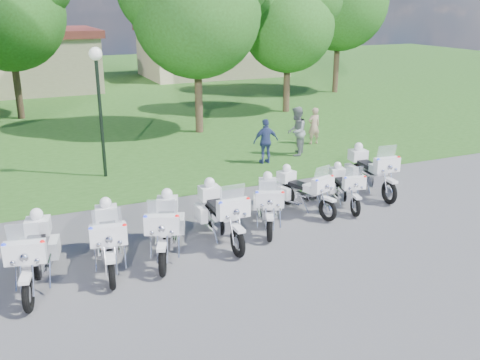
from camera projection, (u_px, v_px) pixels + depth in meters
name	position (u px, v px, depth m)	size (l,w,h in m)	color
ground	(231.00, 230.00, 14.49)	(100.00, 100.00, 0.00)	#5E5E63
grass_lawn	(83.00, 88.00, 37.91)	(100.00, 48.00, 0.01)	#2A5A1C
motorcycle_0	(34.00, 253.00, 11.49)	(1.20, 2.62, 1.78)	black
motorcycle_1	(109.00, 237.00, 12.30)	(1.08, 2.57, 1.73)	black
motorcycle_2	(165.00, 227.00, 12.87)	(1.41, 2.47, 1.74)	black
motorcycle_3	(221.00, 213.00, 13.70)	(0.86, 2.62, 1.76)	black
motorcycle_4	(268.00, 203.00, 14.55)	(1.41, 2.25, 1.62)	black
motorcycle_5	(303.00, 190.00, 15.59)	(1.14, 2.27, 1.56)	black
motorcycle_6	(345.00, 187.00, 16.04)	(1.01, 2.12, 1.44)	black
motorcycle_7	(371.00, 170.00, 17.13)	(1.00, 2.64, 1.77)	black
lamp_post	(98.00, 81.00, 17.85)	(0.44, 0.44, 4.47)	black
tree_1	(5.00, 3.00, 26.40)	(6.59, 5.62, 8.78)	#38281C
tree_2	(195.00, 0.00, 23.45)	(6.72, 5.73, 8.96)	#38281C
tree_3	(287.00, 17.00, 28.42)	(5.79, 4.94, 7.72)	#38281C
building_east	(212.00, 50.00, 44.07)	(11.44, 7.28, 4.10)	tan
bystander_a	(314.00, 126.00, 22.95)	(0.58, 0.38, 1.59)	tan
bystander_b	(296.00, 132.00, 21.19)	(0.95, 0.74, 1.96)	slate
bystander_c	(266.00, 141.00, 20.19)	(1.00, 0.42, 1.71)	navy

